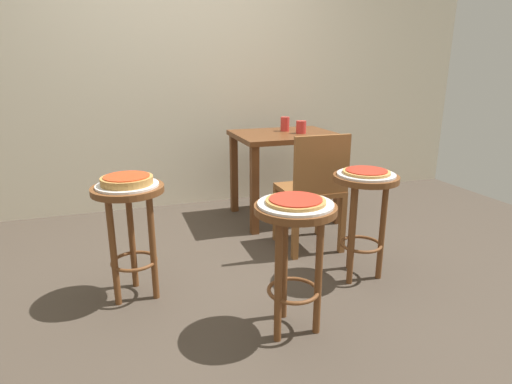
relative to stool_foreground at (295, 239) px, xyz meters
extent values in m
plane|color=#42382D|center=(-0.19, 0.62, -0.49)|extent=(6.00, 6.00, 0.00)
cube|color=beige|center=(-0.19, 2.27, 1.01)|extent=(6.00, 0.10, 3.00)
cylinder|color=brown|center=(0.00, 0.00, 0.15)|extent=(0.39, 0.39, 0.03)
cylinder|color=brown|center=(0.00, 0.12, -0.18)|extent=(0.04, 0.04, 0.62)
cylinder|color=brown|center=(-0.10, -0.06, -0.18)|extent=(0.04, 0.04, 0.62)
cylinder|color=brown|center=(0.10, -0.06, -0.18)|extent=(0.04, 0.04, 0.62)
torus|color=brown|center=(0.00, 0.00, -0.27)|extent=(0.26, 0.26, 0.02)
cylinder|color=silver|center=(0.00, 0.00, 0.18)|extent=(0.35, 0.35, 0.01)
cylinder|color=#B78442|center=(0.00, 0.00, 0.19)|extent=(0.28, 0.28, 0.01)
cylinder|color=red|center=(0.00, 0.00, 0.20)|extent=(0.25, 0.25, 0.01)
cylinder|color=brown|center=(0.62, 0.38, 0.15)|extent=(0.39, 0.39, 0.03)
cylinder|color=brown|center=(0.62, 0.50, -0.18)|extent=(0.04, 0.04, 0.62)
cylinder|color=brown|center=(0.52, 0.32, -0.18)|extent=(0.04, 0.04, 0.62)
cylinder|color=brown|center=(0.73, 0.32, -0.18)|extent=(0.04, 0.04, 0.62)
torus|color=brown|center=(0.62, 0.38, -0.27)|extent=(0.26, 0.26, 0.02)
cylinder|color=silver|center=(0.62, 0.38, 0.18)|extent=(0.34, 0.34, 0.01)
cylinder|color=tan|center=(0.62, 0.38, 0.19)|extent=(0.28, 0.28, 0.01)
cylinder|color=red|center=(0.62, 0.38, 0.20)|extent=(0.24, 0.24, 0.01)
cylinder|color=brown|center=(-0.72, 0.59, 0.15)|extent=(0.39, 0.39, 0.03)
cylinder|color=brown|center=(-0.72, 0.71, -0.18)|extent=(0.04, 0.04, 0.62)
cylinder|color=brown|center=(-0.83, 0.53, -0.18)|extent=(0.04, 0.04, 0.62)
cylinder|color=brown|center=(-0.62, 0.53, -0.18)|extent=(0.04, 0.04, 0.62)
torus|color=brown|center=(-0.72, 0.59, -0.27)|extent=(0.26, 0.26, 0.02)
cylinder|color=silver|center=(-0.72, 0.59, 0.18)|extent=(0.33, 0.33, 0.01)
cylinder|color=#B78442|center=(-0.72, 0.59, 0.20)|extent=(0.27, 0.27, 0.04)
cylinder|color=red|center=(-0.72, 0.59, 0.22)|extent=(0.24, 0.24, 0.01)
cube|color=#5B3319|center=(0.59, 1.57, 0.24)|extent=(0.84, 0.69, 0.04)
cube|color=#5B3319|center=(0.22, 1.27, -0.14)|extent=(0.06, 0.06, 0.70)
cube|color=#5B3319|center=(0.96, 1.27, -0.14)|extent=(0.06, 0.06, 0.70)
cube|color=#5B3319|center=(0.22, 1.86, -0.14)|extent=(0.06, 0.06, 0.70)
cube|color=#5B3319|center=(0.96, 1.86, -0.14)|extent=(0.06, 0.06, 0.70)
cylinder|color=red|center=(0.71, 1.51, 0.31)|extent=(0.08, 0.08, 0.10)
cylinder|color=red|center=(0.64, 1.67, 0.32)|extent=(0.08, 0.08, 0.12)
cube|color=brown|center=(0.52, 0.92, -0.06)|extent=(0.40, 0.40, 0.04)
cube|color=brown|center=(0.52, 0.74, 0.16)|extent=(0.40, 0.03, 0.40)
cube|color=brown|center=(0.70, 1.10, -0.28)|extent=(0.04, 0.04, 0.42)
cube|color=brown|center=(0.34, 1.10, -0.28)|extent=(0.04, 0.04, 0.42)
cube|color=brown|center=(0.70, 0.74, -0.28)|extent=(0.04, 0.04, 0.42)
cube|color=brown|center=(0.34, 0.74, -0.28)|extent=(0.04, 0.04, 0.42)
camera|label=1|loc=(-0.76, -1.68, 0.78)|focal=29.39mm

